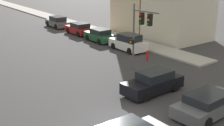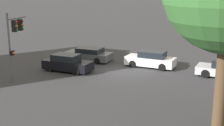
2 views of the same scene
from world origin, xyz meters
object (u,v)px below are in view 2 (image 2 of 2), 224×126
at_px(crossing_car_0, 89,54).
at_px(crossing_car_1, 67,63).
at_px(traffic_signal, 15,34).
at_px(crossing_car_3, 151,60).

height_order(crossing_car_0, crossing_car_1, crossing_car_1).
xyz_separation_m(traffic_signal, crossing_car_1, (-2.12, -3.74, -2.93)).
height_order(traffic_signal, crossing_car_1, traffic_signal).
relative_size(crossing_car_1, crossing_car_3, 0.98).
relative_size(traffic_signal, crossing_car_1, 1.21).
relative_size(traffic_signal, crossing_car_0, 1.12).
bearing_deg(traffic_signal, crossing_car_3, 36.87).
height_order(crossing_car_1, crossing_car_3, crossing_car_3).
xyz_separation_m(crossing_car_0, crossing_car_3, (-6.28, -0.33, 0.08)).
bearing_deg(crossing_car_3, traffic_signal, 44.74).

